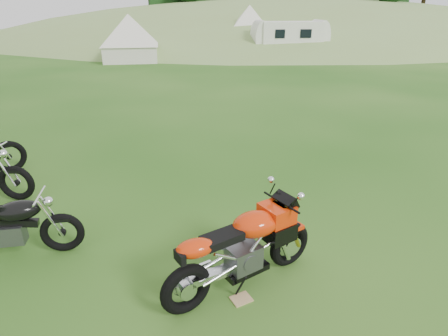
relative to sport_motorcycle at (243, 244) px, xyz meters
name	(u,v)px	position (x,y,z in m)	size (l,w,h in m)	color
ground	(213,208)	(0.26, 1.89, -0.60)	(120.00, 120.00, 0.00)	#194B10
hillside	(291,32)	(24.26, 41.89, -0.60)	(80.00, 64.00, 8.00)	#79964C
hedgerow	(291,32)	(24.26, 41.89, -0.60)	(36.00, 1.20, 8.60)	black
sport_motorcycle	(243,244)	(0.00, 0.00, 0.00)	(1.99, 0.50, 1.19)	red
plywood_board	(241,299)	(-0.10, -0.23, -0.59)	(0.23, 0.18, 0.02)	tan
vintage_moto_a	(8,226)	(-2.64, 1.58, -0.13)	(1.79, 0.42, 0.94)	black
tent_left	(130,38)	(1.38, 20.85, 0.73)	(3.07, 3.07, 2.66)	silver
tent_right	(249,30)	(10.16, 23.14, 0.88)	(3.40, 3.40, 2.95)	silver
caravan	(289,39)	(11.20, 19.07, 0.53)	(4.80, 2.14, 2.25)	white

